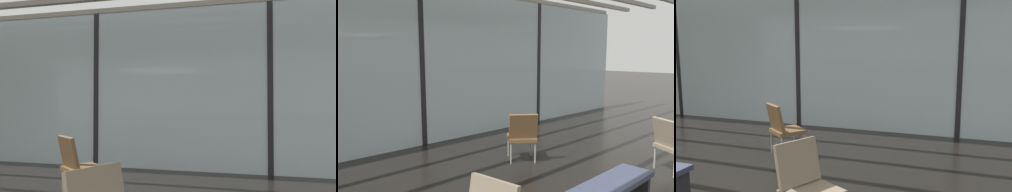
% 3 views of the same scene
% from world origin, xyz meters
% --- Properties ---
extents(glass_curtain_wall, '(14.00, 0.08, 3.22)m').
position_xyz_m(glass_curtain_wall, '(0.00, 5.20, 1.61)').
color(glass_curtain_wall, silver).
rests_on(glass_curtain_wall, ground).
extents(window_mullion_1, '(0.10, 0.12, 3.22)m').
position_xyz_m(window_mullion_1, '(0.00, 5.20, 1.61)').
color(window_mullion_1, black).
rests_on(window_mullion_1, ground).
extents(window_mullion_2, '(0.10, 0.12, 3.22)m').
position_xyz_m(window_mullion_2, '(3.50, 5.20, 1.61)').
color(window_mullion_2, black).
rests_on(window_mullion_2, ground).
extents(parked_airplane, '(11.86, 3.77, 3.77)m').
position_xyz_m(parked_airplane, '(0.41, 10.20, 1.88)').
color(parked_airplane, silver).
rests_on(parked_airplane, ground).
extents(lounge_chair_3, '(0.70, 0.71, 0.87)m').
position_xyz_m(lounge_chair_3, '(0.77, 3.08, 0.49)').
color(lounge_chair_3, brown).
rests_on(lounge_chair_3, ground).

